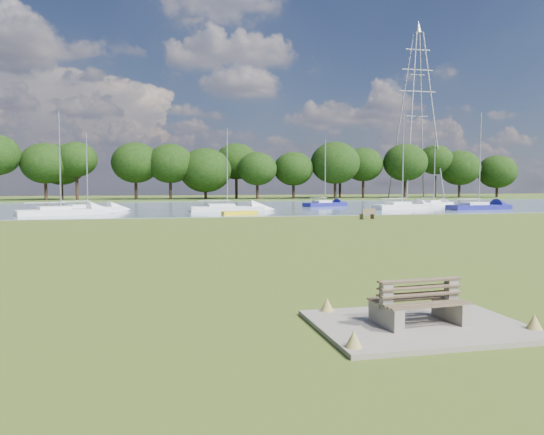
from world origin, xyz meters
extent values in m
plane|color=brown|center=(0.00, 0.00, 0.00)|extent=(220.00, 220.00, 0.00)
cube|color=gray|center=(0.00, 42.00, 0.00)|extent=(220.00, 40.00, 0.10)
cube|color=#4C6626|center=(0.00, 72.00, 0.00)|extent=(220.00, 20.00, 0.40)
cube|color=gray|center=(0.00, -14.00, 0.05)|extent=(4.20, 3.20, 0.10)
cube|color=gray|center=(-0.76, -14.06, 0.32)|extent=(0.30, 1.08, 0.45)
cube|color=gray|center=(-0.76, -14.06, 0.73)|extent=(0.24, 0.20, 0.56)
cube|color=gray|center=(0.76, -13.94, 0.32)|extent=(0.30, 1.08, 0.45)
cube|color=gray|center=(0.76, -13.94, 0.73)|extent=(0.24, 0.20, 0.56)
cube|color=brown|center=(0.02, -14.33, 0.56)|extent=(1.85, 0.54, 0.04)
cube|color=brown|center=(0.01, -14.08, 0.86)|extent=(1.83, 0.26, 0.44)
cube|color=brown|center=(-0.02, -13.67, 0.56)|extent=(1.85, 0.54, 0.04)
cube|color=brown|center=(-0.01, -13.92, 0.86)|extent=(1.83, 0.26, 0.44)
cube|color=brown|center=(11.52, 16.73, 0.22)|extent=(0.24, 0.43, 0.44)
cube|color=brown|center=(12.67, 17.23, 0.22)|extent=(0.24, 0.43, 0.44)
cube|color=brown|center=(12.09, 16.98, 0.44)|extent=(1.50, 0.97, 0.05)
cube|color=brown|center=(12.17, 16.80, 0.67)|extent=(1.35, 0.61, 0.43)
cube|color=yellow|center=(2.75, 24.79, 0.22)|extent=(3.51, 1.59, 0.34)
cylinder|color=#9B9B9C|center=(42.18, 67.45, 15.85)|extent=(0.26, 0.26, 31.29)
cylinder|color=#9B9B9C|center=(47.29, 67.45, 15.85)|extent=(0.26, 0.26, 31.29)
cylinder|color=#9B9B9C|center=(42.18, 72.55, 15.85)|extent=(0.26, 0.26, 31.29)
cylinder|color=#9B9B9C|center=(47.29, 72.55, 15.85)|extent=(0.26, 0.26, 31.29)
cube|color=#9B9B9C|center=(44.73, 70.00, 20.54)|extent=(7.66, 0.16, 0.16)
cube|color=#9B9B9C|center=(44.73, 70.00, 24.61)|extent=(6.35, 0.16, 0.16)
cube|color=#9B9B9C|center=(44.73, 70.00, 28.36)|extent=(5.03, 0.16, 0.16)
cone|color=#9B9B9C|center=(44.73, 70.00, 32.59)|extent=(1.31, 1.31, 2.19)
cylinder|color=black|center=(-23.00, 68.00, 2.09)|extent=(0.50, 0.50, 3.79)
ellipsoid|color=black|center=(-23.00, 68.00, 6.72)|extent=(6.95, 6.95, 5.90)
cylinder|color=black|center=(-16.00, 68.00, 2.24)|extent=(0.50, 0.50, 4.07)
ellipsoid|color=black|center=(-16.00, 68.00, 7.21)|extent=(7.94, 7.94, 6.75)
cylinder|color=black|center=(-9.00, 68.00, 1.81)|extent=(0.50, 0.50, 3.22)
ellipsoid|color=black|center=(-9.00, 68.00, 5.74)|extent=(8.93, 8.93, 7.59)
cylinder|color=black|center=(-2.00, 68.00, 1.95)|extent=(0.50, 0.50, 3.50)
ellipsoid|color=black|center=(-2.00, 68.00, 6.23)|extent=(6.95, 6.95, 5.90)
cylinder|color=black|center=(5.00, 68.00, 2.09)|extent=(0.50, 0.50, 3.79)
ellipsoid|color=black|center=(5.00, 68.00, 6.72)|extent=(7.94, 7.94, 6.75)
cylinder|color=black|center=(12.00, 68.00, 2.24)|extent=(0.50, 0.50, 4.07)
ellipsoid|color=black|center=(12.00, 68.00, 7.21)|extent=(8.93, 8.93, 7.59)
cylinder|color=black|center=(19.00, 68.00, 1.81)|extent=(0.50, 0.50, 3.22)
ellipsoid|color=black|center=(19.00, 68.00, 5.74)|extent=(6.95, 6.95, 5.90)
cylinder|color=black|center=(26.00, 68.00, 1.95)|extent=(0.50, 0.50, 3.50)
ellipsoid|color=black|center=(26.00, 68.00, 6.23)|extent=(7.94, 7.94, 6.75)
cylinder|color=black|center=(33.00, 68.00, 2.09)|extent=(0.50, 0.50, 3.79)
ellipsoid|color=black|center=(33.00, 68.00, 6.72)|extent=(8.93, 8.93, 7.59)
cylinder|color=black|center=(40.00, 68.00, 2.24)|extent=(0.50, 0.50, 4.07)
ellipsoid|color=black|center=(40.00, 68.00, 7.21)|extent=(6.95, 6.95, 5.90)
cylinder|color=black|center=(47.00, 68.00, 1.81)|extent=(0.50, 0.50, 3.22)
ellipsoid|color=black|center=(47.00, 68.00, 5.74)|extent=(7.94, 7.94, 6.75)
cylinder|color=black|center=(54.00, 68.00, 1.95)|extent=(0.50, 0.50, 3.50)
ellipsoid|color=black|center=(54.00, 68.00, 6.23)|extent=(8.93, 8.93, 7.59)
cylinder|color=black|center=(61.00, 68.00, 2.09)|extent=(0.50, 0.50, 3.79)
ellipsoid|color=black|center=(61.00, 68.00, 6.72)|extent=(6.95, 6.95, 5.90)
cube|color=white|center=(-11.53, 32.65, 0.40)|extent=(6.88, 4.29, 0.71)
cube|color=white|center=(-12.03, 32.44, 0.83)|extent=(2.72, 2.25, 0.45)
cylinder|color=#A5A8AD|center=(-11.53, 32.65, 4.28)|extent=(0.12, 0.12, 7.45)
cube|color=white|center=(30.40, 38.24, 0.38)|extent=(6.30, 4.10, 0.67)
cube|color=white|center=(29.96, 38.04, 0.79)|extent=(2.51, 2.12, 0.43)
cylinder|color=#A5A8AD|center=(30.40, 38.24, 4.47)|extent=(0.11, 0.11, 7.90)
cube|color=white|center=(22.45, 31.27, 0.43)|extent=(7.44, 3.53, 0.77)
cube|color=white|center=(21.89, 31.15, 0.90)|extent=(2.79, 2.09, 0.49)
cylinder|color=#A5A8AD|center=(22.45, 31.27, 5.70)|extent=(0.13, 0.13, 10.21)
cube|color=navy|center=(16.11, 39.72, 0.40)|extent=(6.21, 3.84, 0.71)
cube|color=white|center=(15.66, 39.54, 0.83)|extent=(2.45, 2.02, 0.45)
cylinder|color=#A5A8AD|center=(16.11, 39.72, 4.50)|extent=(0.12, 0.12, 7.89)
cube|color=white|center=(-13.37, 28.04, 0.42)|extent=(7.96, 4.92, 0.74)
cube|color=white|center=(-13.94, 27.80, 0.87)|extent=(3.14, 2.59, 0.47)
cylinder|color=#A5A8AD|center=(-13.37, 28.04, 5.04)|extent=(0.13, 0.13, 8.93)
cube|color=navy|center=(30.10, 28.18, 0.43)|extent=(7.68, 3.09, 0.76)
cube|color=white|center=(29.51, 28.09, 0.90)|extent=(2.81, 1.98, 0.49)
cylinder|color=#A5A8AD|center=(30.10, 28.18, 5.68)|extent=(0.13, 0.13, 10.16)
cube|color=white|center=(2.47, 30.92, 0.41)|extent=(7.58, 2.24, 0.72)
cube|color=white|center=(1.87, 30.93, 0.84)|extent=(2.67, 1.71, 0.46)
cylinder|color=#A5A8AD|center=(2.47, 30.92, 4.61)|extent=(0.12, 0.12, 8.10)
camera|label=1|loc=(-5.33, -23.74, 2.96)|focal=35.00mm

